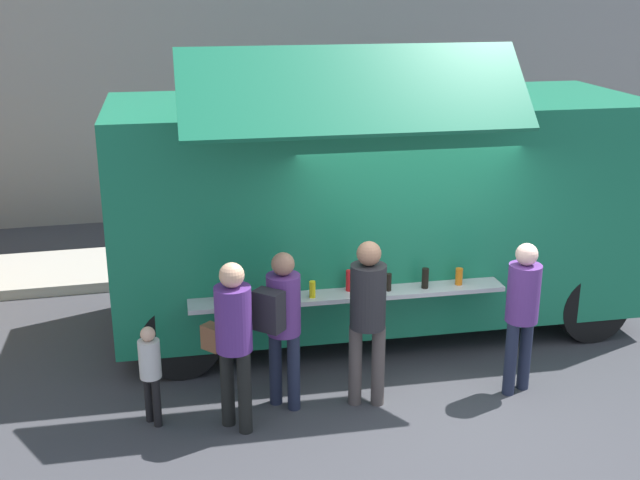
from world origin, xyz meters
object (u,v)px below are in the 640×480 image
at_px(customer_rear_waiting, 233,332).
at_px(trash_bin, 554,215).
at_px(customer_front_ordering, 368,309).
at_px(child_near_queue, 150,367).
at_px(food_truck_main, 376,205).
at_px(customer_mid_with_backpack, 281,316).
at_px(customer_extra_browsing, 522,305).

bearing_deg(customer_rear_waiting, trash_bin, -2.59).
relative_size(customer_front_ordering, child_near_queue, 1.70).
height_order(food_truck_main, customer_mid_with_backpack, food_truck_main).
height_order(food_truck_main, child_near_queue, food_truck_main).
xyz_separation_m(food_truck_main, customer_front_ordering, (-0.68, -1.97, -0.51)).
relative_size(trash_bin, customer_front_ordering, 0.57).
relative_size(customer_mid_with_backpack, child_near_queue, 1.61).
distance_m(trash_bin, customer_rear_waiting, 7.40).
relative_size(customer_front_ordering, customer_mid_with_backpack, 1.06).
height_order(food_truck_main, customer_front_ordering, food_truck_main).
bearing_deg(food_truck_main, customer_mid_with_backpack, -127.54).
distance_m(customer_front_ordering, child_near_queue, 2.23).
bearing_deg(child_near_queue, food_truck_main, -0.33).
bearing_deg(trash_bin, child_near_queue, -147.90).
bearing_deg(customer_extra_browsing, food_truck_main, 4.12).
bearing_deg(customer_mid_with_backpack, trash_bin, -8.46).
xyz_separation_m(trash_bin, child_near_queue, (-6.68, -4.19, 0.12)).
bearing_deg(food_truck_main, child_near_queue, -144.66).
xyz_separation_m(customer_mid_with_backpack, customer_extra_browsing, (2.51, -0.23, -0.03)).
bearing_deg(customer_front_ordering, customer_extra_browsing, -77.35).
height_order(food_truck_main, customer_rear_waiting, food_truck_main).
bearing_deg(trash_bin, customer_rear_waiting, -142.92).
distance_m(customer_mid_with_backpack, customer_extra_browsing, 2.52).
bearing_deg(customer_rear_waiting, food_truck_main, 6.12).
xyz_separation_m(trash_bin, customer_mid_with_backpack, (-5.36, -4.18, 0.52)).
distance_m(food_truck_main, customer_rear_waiting, 3.02).
distance_m(food_truck_main, customer_front_ordering, 2.15).
height_order(customer_extra_browsing, child_near_queue, customer_extra_browsing).
relative_size(trash_bin, customer_rear_waiting, 0.59).
height_order(customer_mid_with_backpack, child_near_queue, customer_mid_with_backpack).
distance_m(customer_rear_waiting, customer_extra_browsing, 3.04).
relative_size(food_truck_main, customer_extra_browsing, 3.83).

